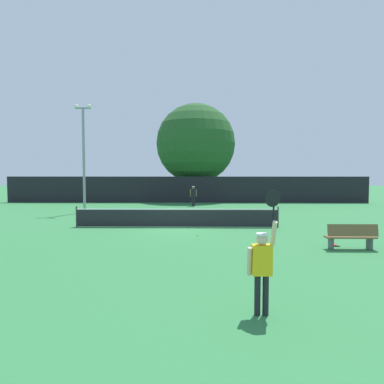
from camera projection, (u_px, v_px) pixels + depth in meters
ground_plane at (177, 227)px, 17.47m from camera, size 120.00×120.00×0.00m
tennis_net at (177, 217)px, 17.45m from camera, size 10.51×0.08×1.07m
perimeter_fence at (186, 190)px, 32.29m from camera, size 34.62×0.12×2.49m
player_serving at (262, 261)px, 6.56m from camera, size 0.68×0.39×2.45m
player_receiving at (193, 194)px, 28.62m from camera, size 0.57×0.25×1.71m
tennis_ball at (198, 235)px, 15.03m from camera, size 0.07×0.07×0.07m
spare_racket at (333, 245)px, 13.08m from camera, size 0.28×0.52×0.04m
courtside_bench at (351, 237)px, 12.27m from camera, size 1.80×0.44×0.95m
light_pole at (84, 151)px, 23.77m from camera, size 1.18×0.28×7.62m
large_tree at (196, 144)px, 35.22m from camera, size 8.22×8.22×10.02m
parked_car_near at (202, 191)px, 38.13m from camera, size 2.01×4.25×1.69m
parked_car_mid at (244, 190)px, 40.09m from camera, size 2.04×4.26×1.69m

